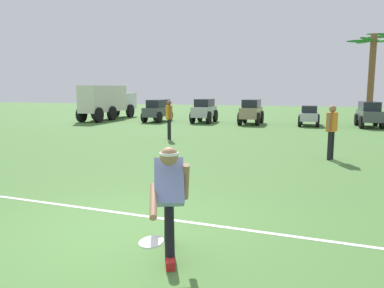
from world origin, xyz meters
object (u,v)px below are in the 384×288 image
Objects in this scene: frisbee_in_flight at (151,242)px; box_truck at (108,101)px; parked_car_slot_c at (251,111)px; parked_car_slot_e at (369,113)px; palm_tree_far_left at (372,70)px; parked_car_slot_b at (204,110)px; parked_car_slot_d at (309,115)px; parked_car_slot_a at (158,110)px; teammate_deep at (169,116)px; frisbee_thrower at (169,196)px; teammate_near_sideline at (332,127)px.

frisbee_in_flight is 21.67m from box_truck.
parked_car_slot_c is at bearing 95.06° from frisbee_in_flight.
palm_tree_far_left is at bearing 81.74° from parked_car_slot_e.
frisbee_in_flight is 0.15× the size of parked_car_slot_b.
parked_car_slot_d is (6.01, -0.14, -0.18)m from parked_car_slot_b.
palm_tree_far_left is at bearing 14.49° from parked_car_slot_a.
box_truck is (-9.46, 0.52, 0.49)m from parked_car_slot_c.
teammate_deep is 13.99m from palm_tree_far_left.
parked_car_slot_c is 3.18m from parked_car_slot_d.
parked_car_slot_c is (2.21, 7.41, -0.20)m from teammate_deep.
palm_tree_far_left is (9.46, 2.99, 2.34)m from parked_car_slot_b.
frisbee_in_flight is 19.55m from parked_car_slot_a.
parked_car_slot_c reaches higher than parked_car_slot_a.
teammate_deep is at bearing 110.57° from frisbee_thrower.
frisbee_in_flight is at bearing -94.92° from parked_car_slot_d.
palm_tree_far_left is (6.62, 3.21, 2.34)m from parked_car_slot_c.
frisbee_thrower is at bearing -76.07° from parked_car_slot_b.
palm_tree_far_left reaches higher than frisbee_in_flight.
parked_car_slot_b is (-6.58, 10.31, -0.20)m from teammate_near_sideline.
parked_car_slot_a is 2.93m from parked_car_slot_b.
frisbee_thrower reaches higher than parked_car_slot_d.
frisbee_in_flight is 18.26m from parked_car_slot_d.
parked_car_slot_b is at bearing 175.48° from parked_car_slot_c.
parked_car_slot_d is at bearing -178.47° from parked_car_slot_e.
frisbee_thrower is at bearing -104.80° from parked_car_slot_e.
frisbee_in_flight is at bearing -67.89° from parked_car_slot_a.
parked_car_slot_e is at bearing 0.73° from parked_car_slot_a.
palm_tree_far_left is at bearing 17.54° from parked_car_slot_b.
box_truck is at bearing -170.50° from palm_tree_far_left.
frisbee_in_flight is at bearing -59.29° from box_truck.
frisbee_in_flight is at bearing -76.38° from parked_car_slot_b.
parked_car_slot_a is 5.76m from parked_car_slot_c.
palm_tree_far_left is (16.08, 2.69, 1.85)m from box_truck.
parked_car_slot_a and parked_car_slot_e have the same top height.
parked_car_slot_c is 7.72m from palm_tree_far_left.
parked_car_slot_a is at bearing 133.22° from teammate_near_sideline.
parked_car_slot_d is 5.29m from palm_tree_far_left.
parked_car_slot_a reaches higher than frisbee_in_flight.
parked_car_slot_b is 6.01m from parked_car_slot_d.
frisbee_in_flight is 8.30m from teammate_near_sideline.
box_truck is (-11.06, 18.62, 0.73)m from frisbee_in_flight.
parked_car_slot_a is at bearing -179.54° from parked_car_slot_d.
parked_car_slot_e is at bearing 76.62° from teammate_near_sideline.
palm_tree_far_left is (5.08, 20.62, 2.30)m from frisbee_thrower.
teammate_near_sideline is at bearing -46.78° from parked_car_slot_a.
palm_tree_far_left reaches higher than parked_car_slot_b.
parked_car_slot_b is at bearing 103.62° from frisbee_in_flight.
parked_car_slot_d is at bearing 54.35° from teammate_deep.
teammate_deep is 0.30× the size of palm_tree_far_left.
parked_car_slot_a is 1.00× the size of parked_car_slot_e.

